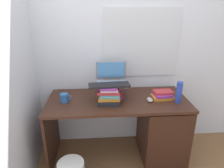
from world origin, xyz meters
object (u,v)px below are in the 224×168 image
Objects in this scene: book_stack_keyboard_riser at (109,95)px; water_bottle at (179,92)px; desk at (151,126)px; computer_mouse at (150,100)px; keyboard at (109,85)px; book_stack_side at (162,95)px; mug at (64,98)px; laptop at (112,78)px; book_stack_tall at (112,91)px.

book_stack_keyboard_riser is 0.73m from water_bottle.
desk is 0.66m from book_stack_keyboard_riser.
keyboard is at bearing -177.95° from computer_mouse.
book_stack_side is 0.17m from computer_mouse.
book_stack_keyboard_riser is 0.60m from book_stack_side.
desk is 0.52m from water_bottle.
book_stack_side is at bearing 0.88° from mug.
laptop reaches higher than desk.
book_stack_keyboard_riser reaches higher than mug.
book_stack_keyboard_riser is at bearing -173.38° from desk.
desk is 6.33× the size of book_stack_keyboard_riser.
water_bottle is (0.69, -0.20, 0.05)m from book_stack_tall.
desk is 1.04m from mug.
book_stack_tall is at bearing 73.29° from keyboard.
keyboard is 4.04× the size of computer_mouse.
book_stack_side is at bearing 10.26° from desk.
laptop is at bearing 79.21° from book_stack_keyboard_riser.
book_stack_side is (0.56, -0.09, -0.03)m from book_stack_tall.
book_stack_keyboard_riser is 1.03× the size of book_stack_side.
keyboard reaches higher than computer_mouse.
desk is 5.93× the size of book_stack_tall.
keyboard reaches higher than book_stack_tall.
keyboard is at bearing -7.62° from mug.
book_stack_tall is 2.10× the size of mug.
book_stack_tall is 1.12× the size of water_bottle.
keyboard is (0.00, -0.00, 0.11)m from book_stack_keyboard_riser.
water_bottle is (0.69, -0.26, -0.08)m from laptop.
book_stack_tall is 0.17m from book_stack_keyboard_riser.
mug is (-0.51, -0.11, -0.02)m from book_stack_tall.
book_stack_tall is 0.15m from laptop.
computer_mouse is at bearing -140.27° from desk.
book_stack_keyboard_riser is at bearing 177.15° from water_bottle.
water_bottle is at bearing -20.90° from laptop.
keyboard reaches higher than desk.
book_stack_side is 2.26× the size of computer_mouse.
book_stack_keyboard_riser is (-0.50, -0.06, 0.43)m from desk.
water_bottle is at bearing -21.74° from desk.
book_stack_keyboard_riser is at bearing 122.90° from keyboard.
book_stack_side reaches higher than desk.
computer_mouse is (0.44, 0.01, -0.07)m from book_stack_keyboard_riser.
computer_mouse reaches higher than desk.
desk is at bearing -20.46° from laptop.
computer_mouse is at bearing -21.00° from book_stack_tall.
book_stack_side is 0.62m from keyboard.
book_stack_tall is 0.43m from computer_mouse.
desk is at bearing -169.74° from book_stack_side.
book_stack_tall is at bearing 76.41° from book_stack_keyboard_riser.
laptop is 2.81× the size of mug.
computer_mouse is (-0.16, -0.06, -0.02)m from book_stack_side.
desk is 14.76× the size of computer_mouse.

